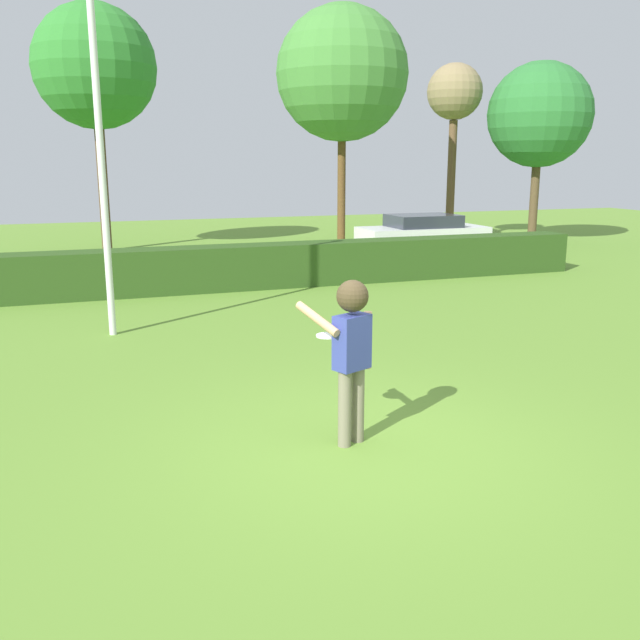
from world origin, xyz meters
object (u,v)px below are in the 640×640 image
at_px(person, 351,341).
at_px(willow_tree, 540,115).
at_px(lamppost, 99,130).
at_px(parked_car_white, 423,232).
at_px(frisbee, 328,336).
at_px(birch_tree, 95,67).
at_px(maple_tree, 342,74).
at_px(bare_elm_tree, 455,96).

height_order(person, willow_tree, willow_tree).
bearing_deg(lamppost, parked_car_white, 38.05).
height_order(frisbee, birch_tree, birch_tree).
height_order(lamppost, willow_tree, willow_tree).
relative_size(person, maple_tree, 0.23).
distance_m(person, birch_tree, 18.72).
relative_size(maple_tree, birch_tree, 0.98).
xyz_separation_m(parked_car_white, birch_tree, (-9.79, 4.12, 5.20)).
height_order(parked_car_white, birch_tree, birch_tree).
height_order(frisbee, bare_elm_tree, bare_elm_tree).
distance_m(person, frisbee, 0.48).
height_order(person, maple_tree, maple_tree).
bearing_deg(parked_car_white, bare_elm_tree, 47.47).
xyz_separation_m(parked_car_white, maple_tree, (-2.44, 1.14, 4.95)).
xyz_separation_m(frisbee, maple_tree, (5.83, 14.59, 4.55)).
relative_size(maple_tree, bare_elm_tree, 1.21).
relative_size(parked_car_white, maple_tree, 0.54).
height_order(lamppost, parked_car_white, lamppost).
distance_m(frisbee, willow_tree, 20.17).
distance_m(maple_tree, willow_tree, 7.67).
distance_m(willow_tree, birch_tree, 15.29).
bearing_deg(frisbee, parked_car_white, 58.42).
bearing_deg(bare_elm_tree, lamppost, -139.79).
relative_size(person, birch_tree, 0.23).
distance_m(person, willow_tree, 20.45).
height_order(parked_car_white, bare_elm_tree, bare_elm_tree).
bearing_deg(willow_tree, frisbee, -132.50).
distance_m(lamppost, maple_tree, 12.32).
bearing_deg(maple_tree, willow_tree, 0.48).
bearing_deg(person, birch_tree, 95.09).
bearing_deg(willow_tree, birch_tree, 168.97).
height_order(person, frisbee, person).
relative_size(frisbee, maple_tree, 0.03).
relative_size(willow_tree, birch_tree, 0.81).
xyz_separation_m(willow_tree, birch_tree, (-14.95, 2.91, 1.34)).
bearing_deg(parked_car_white, person, -120.45).
height_order(birch_tree, bare_elm_tree, birch_tree).
bearing_deg(willow_tree, maple_tree, -179.52).
bearing_deg(bare_elm_tree, parked_car_white, -132.53).
xyz_separation_m(person, lamppost, (-2.13, 5.84, 2.32)).
relative_size(birch_tree, bare_elm_tree, 1.23).
relative_size(frisbee, bare_elm_tree, 0.04).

